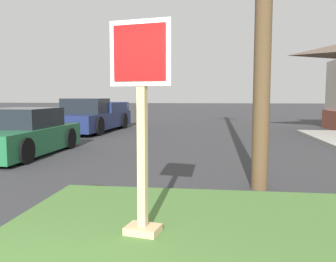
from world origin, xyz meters
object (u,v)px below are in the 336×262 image
at_px(manhole_cover, 92,190).
at_px(pickup_truck_navy, 92,118).
at_px(stop_sign, 142,134).
at_px(parked_sedan_green, 21,135).

relative_size(manhole_cover, pickup_truck_navy, 0.13).
bearing_deg(pickup_truck_navy, manhole_cover, -70.66).
height_order(stop_sign, pickup_truck_navy, stop_sign).
bearing_deg(manhole_cover, pickup_truck_navy, 109.34).
distance_m(manhole_cover, pickup_truck_navy, 10.31).
bearing_deg(parked_sedan_green, pickup_truck_navy, 92.20).
xyz_separation_m(stop_sign, pickup_truck_navy, (-4.66, 11.63, -0.55)).
bearing_deg(pickup_truck_navy, parked_sedan_green, -87.80).
bearing_deg(pickup_truck_navy, stop_sign, -68.16).
distance_m(stop_sign, pickup_truck_navy, 12.55).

